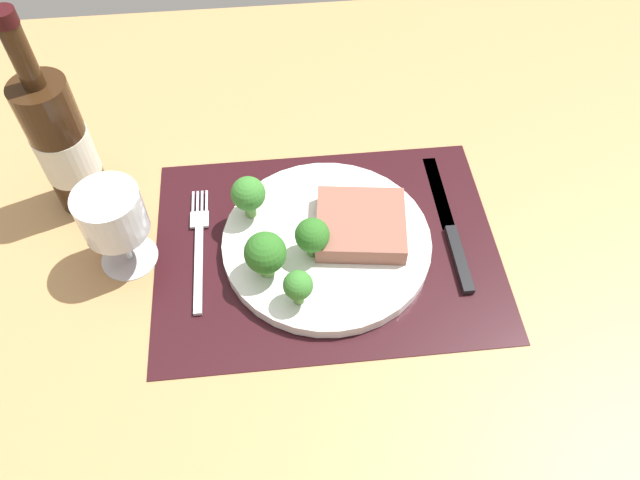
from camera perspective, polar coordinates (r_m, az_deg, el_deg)
The scene contains 12 objects.
ground_plane at distance 79.41cm, azimuth 0.61°, elevation -1.34°, with size 140.00×110.00×3.00cm, color tan.
placemat at distance 78.07cm, azimuth 0.62°, elevation -0.64°, with size 43.27×32.36×0.30cm, color black.
plate at distance 77.31cm, azimuth 0.62°, elevation -0.22°, with size 26.29×26.29×1.60cm, color white.
steak at distance 76.58cm, azimuth 3.81°, elevation 1.44°, with size 11.02×10.32×2.54cm, color #8C5647.
broccoli_near_fork at distance 68.94cm, azimuth -2.05°, elevation -4.29°, with size 3.46×3.46×5.07cm.
broccoli_near_steak at distance 72.54cm, azimuth -0.73°, elevation 0.40°, with size 4.19×4.19×5.72cm.
broccoli_back_left at distance 70.94cm, azimuth -5.11°, elevation -1.25°, with size 5.01×5.01×6.43cm.
broccoli_center at distance 76.63cm, azimuth -6.69°, elevation 4.23°, with size 4.36×4.36×6.22cm.
fork at distance 79.11cm, azimuth -11.19°, elevation -0.59°, with size 2.40×19.20×0.50cm.
knife at distance 80.81cm, azimuth 12.09°, elevation 0.82°, with size 1.80×23.00×0.80cm.
wine_bottle at distance 82.48cm, azimuth -22.82°, elevation 8.19°, with size 6.87×6.87×28.38cm.
wine_glass at distance 74.67cm, azimuth -18.72°, elevation 1.98°, with size 7.73×7.73×11.90cm.
Camera 1 is at (-5.54, -45.74, 63.18)cm, focal length 34.39 mm.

